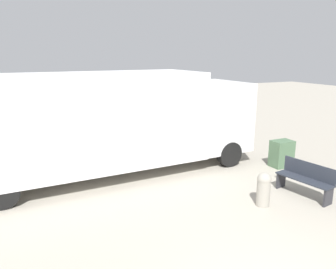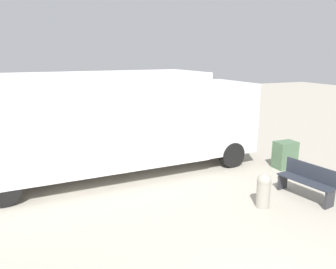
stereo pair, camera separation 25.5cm
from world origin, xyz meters
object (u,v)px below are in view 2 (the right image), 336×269
bollard_near_bench (263,189)px  utility_box (285,155)px  park_bench (307,180)px  delivery_truck (105,120)px

bollard_near_bench → utility_box: utility_box is taller
park_bench → utility_box: (1.07, 1.95, -0.04)m
park_bench → utility_box: bearing=-38.0°
delivery_truck → bollard_near_bench: 4.76m
delivery_truck → park_bench: delivery_truck is taller
delivery_truck → utility_box: (5.29, -1.65, -1.22)m
delivery_truck → park_bench: (4.22, -3.60, -1.19)m
bollard_near_bench → utility_box: (2.43, 1.96, -0.02)m
utility_box → bollard_near_bench: bearing=-141.1°
park_bench → bollard_near_bench: park_bench is taller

